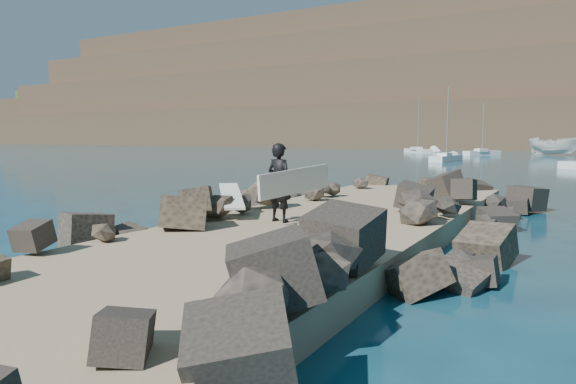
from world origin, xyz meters
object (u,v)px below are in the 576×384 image
boat_imported (554,146)px  surfer_with_board (282,183)px  sailboat_a (446,158)px  surfboard_resting (231,200)px

boat_imported → surfer_with_board: boat_imported is taller
surfer_with_board → sailboat_a: sailboat_a is taller
boat_imported → surfboard_resting: bearing=-171.7°
surfboard_resting → sailboat_a: 45.97m
surfer_with_board → boat_imported: bearing=87.7°
sailboat_a → surfboard_resting: bearing=-84.2°
boat_imported → sailboat_a: bearing=172.0°
boat_imported → sailboat_a: size_ratio=0.86×
surfer_with_board → sailboat_a: bearing=97.9°
boat_imported → sailboat_a: 27.15m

